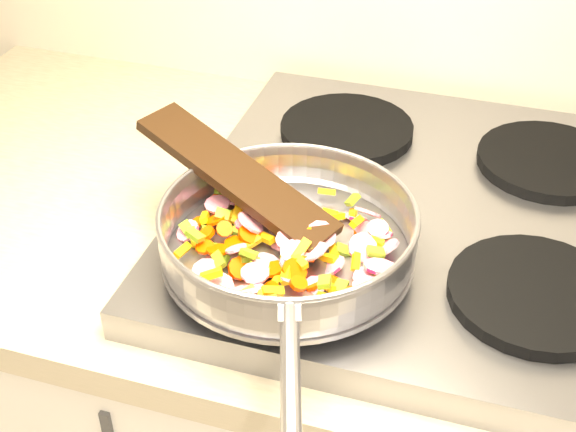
% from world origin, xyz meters
% --- Properties ---
extents(cooktop, '(0.60, 0.60, 0.04)m').
position_xyz_m(cooktop, '(-0.70, 1.67, 0.92)').
color(cooktop, '#939399').
rests_on(cooktop, counter_top).
extents(grate_fl, '(0.19, 0.19, 0.02)m').
position_xyz_m(grate_fl, '(-0.84, 1.52, 0.95)').
color(grate_fl, black).
rests_on(grate_fl, cooktop).
extents(grate_fr, '(0.19, 0.19, 0.02)m').
position_xyz_m(grate_fr, '(-0.56, 1.52, 0.95)').
color(grate_fr, black).
rests_on(grate_fr, cooktop).
extents(grate_bl, '(0.19, 0.19, 0.02)m').
position_xyz_m(grate_bl, '(-0.84, 1.81, 0.95)').
color(grate_bl, black).
rests_on(grate_bl, cooktop).
extents(grate_br, '(0.19, 0.19, 0.02)m').
position_xyz_m(grate_br, '(-0.56, 1.81, 0.95)').
color(grate_br, black).
rests_on(grate_br, cooktop).
extents(saute_pan, '(0.33, 0.48, 0.06)m').
position_xyz_m(saute_pan, '(-0.83, 1.50, 0.99)').
color(saute_pan, '#9E9EA5').
rests_on(saute_pan, grate_fl).
extents(vegetable_heap, '(0.26, 0.23, 0.05)m').
position_xyz_m(vegetable_heap, '(-0.84, 1.49, 0.97)').
color(vegetable_heap, '#DA154A').
rests_on(vegetable_heap, saute_pan).
extents(wooden_spatula, '(0.27, 0.16, 0.08)m').
position_xyz_m(wooden_spatula, '(-0.91, 1.56, 1.01)').
color(wooden_spatula, black).
rests_on(wooden_spatula, saute_pan).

